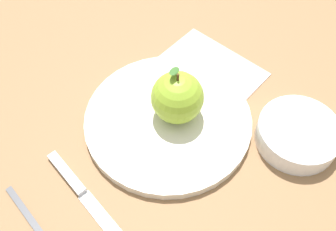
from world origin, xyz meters
The scene contains 6 objects.
ground_plane centered at (0.00, 0.00, 0.00)m, with size 2.40×2.40×0.00m, color olive.
dinner_plate centered at (0.02, -0.04, 0.01)m, with size 0.27×0.27×0.02m.
apple centered at (0.02, -0.05, 0.06)m, with size 0.08×0.08×0.09m.
side_bowl centered at (-0.11, -0.19, 0.02)m, with size 0.13×0.13×0.04m.
knife centered at (-0.03, 0.13, 0.00)m, with size 0.22×0.06×0.01m.
linen_napkin centered at (0.08, -0.17, 0.00)m, with size 0.11×0.18×0.00m, color beige.
Camera 1 is at (-0.28, 0.14, 0.50)m, focal length 40.13 mm.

